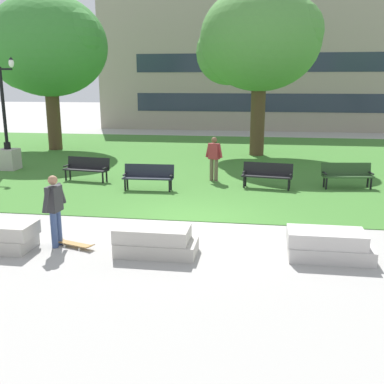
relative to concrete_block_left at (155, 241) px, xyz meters
The scene contains 15 objects.
ground_plane 2.58m from the concrete_block_left, 78.27° to the left, with size 140.00×140.00×0.00m, color #A3A09B.
grass_lawn 12.52m from the concrete_block_left, 87.62° to the left, with size 40.00×20.00×0.02m, color #3D752D.
concrete_block_left is the anchor object (origin of this frame).
concrete_block_right 3.83m from the concrete_block_left, ahead, with size 1.83×0.90×0.64m.
person_skateboarder 2.50m from the concrete_block_left, behind, with size 0.27×1.04×1.71m.
skateboard 1.97m from the concrete_block_left, behind, with size 1.03×0.51×0.14m.
park_bench_near_left 8.36m from the concrete_block_left, 121.53° to the left, with size 1.86×0.77×0.90m.
park_bench_near_right 9.14m from the concrete_block_left, 53.37° to the left, with size 1.86×0.77×0.90m.
park_bench_far_left 6.21m from the concrete_block_left, 105.15° to the left, with size 1.82×0.59×0.90m.
park_bench_far_right 7.38m from the concrete_block_left, 69.50° to the left, with size 1.86×0.77×0.90m.
lamp_post_left 12.35m from the concrete_block_left, 134.50° to the left, with size 1.32×0.80×4.78m.
tree_near_right 15.63m from the concrete_block_left, 81.93° to the left, with size 6.34×6.03×8.41m.
tree_far_left 18.37m from the concrete_block_left, 122.19° to the left, with size 6.72×6.40×8.39m.
person_bystander_far_lawn 7.85m from the concrete_block_left, 86.04° to the left, with size 0.71×0.38×1.71m.
building_facade_distant 27.52m from the concrete_block_left, 85.73° to the left, with size 25.51×1.03×10.42m.
Camera 1 is at (1.72, -11.82, 3.80)m, focal length 42.00 mm.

